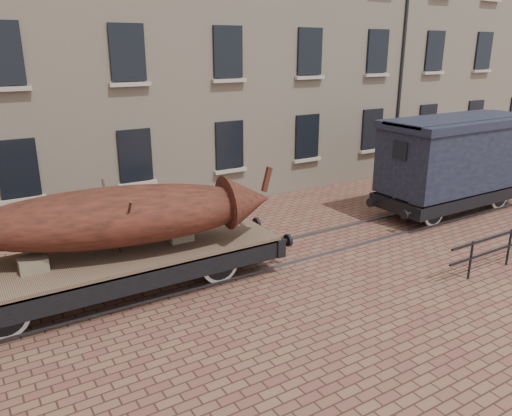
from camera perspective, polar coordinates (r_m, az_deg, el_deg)
ground at (r=14.21m, az=3.22°, el=-5.12°), size 90.00×90.00×0.00m
warehouse_cream at (r=23.26m, az=-5.03°, el=21.41°), size 40.00×10.19×14.00m
rail_track at (r=14.19m, az=3.22°, el=-5.01°), size 30.00×1.52×0.06m
flatcar_wagon at (r=12.00m, az=-16.04°, el=-5.98°), size 8.84×2.40×1.33m
iron_boat at (r=11.66m, az=-15.52°, el=-0.85°), size 7.41×3.32×1.75m
goods_van at (r=18.48m, az=21.94°, el=5.79°), size 6.42×2.34×3.32m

